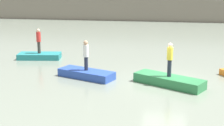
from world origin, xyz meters
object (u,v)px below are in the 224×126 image
(person_red_shirt, at_px, (39,40))
(person_white_shirt, at_px, (86,54))
(rowboat_green, at_px, (169,81))
(person_yellow_shirt, at_px, (170,58))
(rowboat_blue, at_px, (86,74))
(rowboat_teal, at_px, (39,56))

(person_red_shirt, height_order, person_white_shirt, person_white_shirt)
(rowboat_green, xyz_separation_m, person_red_shirt, (-9.37, 4.90, 1.16))
(person_white_shirt, distance_m, person_yellow_shirt, 4.84)
(person_white_shirt, bearing_deg, person_yellow_shirt, -8.06)
(rowboat_green, distance_m, person_yellow_shirt, 1.28)
(rowboat_blue, relative_size, person_yellow_shirt, 1.83)
(rowboat_teal, height_order, rowboat_green, rowboat_green)
(rowboat_blue, height_order, person_yellow_shirt, person_yellow_shirt)
(rowboat_green, distance_m, person_white_shirt, 4.98)
(rowboat_teal, relative_size, person_yellow_shirt, 1.65)
(rowboat_teal, bearing_deg, person_red_shirt, 0.00)
(person_white_shirt, height_order, person_yellow_shirt, person_yellow_shirt)
(rowboat_green, relative_size, person_white_shirt, 2.20)
(rowboat_blue, relative_size, person_white_shirt, 1.91)
(rowboat_blue, distance_m, rowboat_green, 4.83)
(rowboat_teal, distance_m, person_red_shirt, 1.21)
(rowboat_teal, bearing_deg, rowboat_blue, -51.43)
(person_white_shirt, bearing_deg, rowboat_blue, 90.00)
(person_red_shirt, relative_size, person_yellow_shirt, 0.97)
(rowboat_teal, height_order, person_red_shirt, person_red_shirt)
(person_red_shirt, distance_m, person_white_shirt, 6.23)
(person_white_shirt, bearing_deg, rowboat_teal, 137.36)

